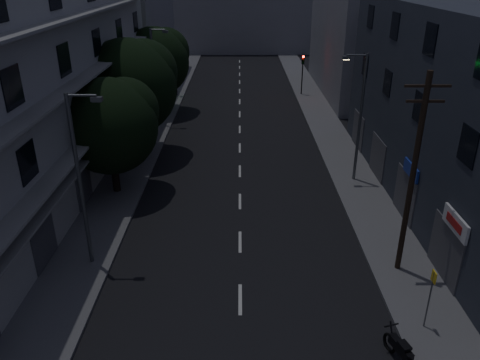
{
  "coord_description": "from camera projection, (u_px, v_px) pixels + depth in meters",
  "views": [
    {
      "loc": [
        -0.03,
        -9.27,
        12.74
      ],
      "look_at": [
        0.0,
        12.0,
        3.0
      ],
      "focal_mm": 35.0,
      "sensor_mm": 36.0,
      "label": 1
    }
  ],
  "objects": [
    {
      "name": "ground",
      "position": [
        240.0,
        146.0,
        36.46
      ],
      "size": [
        160.0,
        160.0,
        0.0
      ],
      "primitive_type": "plane",
      "color": "black",
      "rests_on": "ground"
    },
    {
      "name": "sidewalk_left",
      "position": [
        144.0,
        145.0,
        36.42
      ],
      "size": [
        3.0,
        90.0,
        0.15
      ],
      "primitive_type": "cube",
      "color": "#565659",
      "rests_on": "ground"
    },
    {
      "name": "sidewalk_right",
      "position": [
        336.0,
        145.0,
        36.44
      ],
      "size": [
        3.0,
        90.0,
        0.15
      ],
      "primitive_type": "cube",
      "color": "#565659",
      "rests_on": "ground"
    },
    {
      "name": "lane_markings",
      "position": [
        240.0,
        121.0,
        42.14
      ],
      "size": [
        0.15,
        60.5,
        0.01
      ],
      "color": "beige",
      "rests_on": "ground"
    },
    {
      "name": "building_left",
      "position": [
        34.0,
        75.0,
        27.17
      ],
      "size": [
        7.0,
        36.0,
        14.0
      ],
      "color": "#A3A39F",
      "rests_on": "ground"
    },
    {
      "name": "building_right",
      "position": [
        471.0,
        120.0,
        24.18
      ],
      "size": [
        6.19,
        28.0,
        11.0
      ],
      "color": "#292E38",
      "rests_on": "ground"
    },
    {
      "name": "building_far_left",
      "position": [
        136.0,
        11.0,
        54.02
      ],
      "size": [
        6.0,
        20.0,
        16.0
      ],
      "primitive_type": "cube",
      "color": "slate",
      "rests_on": "ground"
    },
    {
      "name": "building_far_right",
      "position": [
        353.0,
        31.0,
        49.22
      ],
      "size": [
        6.0,
        20.0,
        13.0
      ],
      "primitive_type": "cube",
      "color": "slate",
      "rests_on": "ground"
    },
    {
      "name": "building_far_end",
      "position": [
        240.0,
        19.0,
        75.29
      ],
      "size": [
        24.0,
        8.0,
        10.0
      ],
      "primitive_type": "cube",
      "color": "slate",
      "rests_on": "ground"
    },
    {
      "name": "tree_near",
      "position": [
        110.0,
        122.0,
        27.09
      ],
      "size": [
        5.64,
        5.64,
        6.95
      ],
      "color": "black",
      "rests_on": "sidewalk_left"
    },
    {
      "name": "tree_mid",
      "position": [
        129.0,
        84.0,
        32.41
      ],
      "size": [
        6.73,
        6.73,
        8.28
      ],
      "color": "black",
      "rests_on": "sidewalk_left"
    },
    {
      "name": "tree_far",
      "position": [
        156.0,
        59.0,
        42.73
      ],
      "size": [
        6.27,
        6.27,
        7.75
      ],
      "color": "black",
      "rests_on": "sidewalk_left"
    },
    {
      "name": "traffic_signal_far_right",
      "position": [
        303.0,
        67.0,
        49.34
      ],
      "size": [
        0.28,
        0.37,
        4.1
      ],
      "color": "black",
      "rests_on": "sidewalk_right"
    },
    {
      "name": "traffic_signal_far_left",
      "position": [
        175.0,
        68.0,
        48.83
      ],
      "size": [
        0.28,
        0.37,
        4.1
      ],
      "color": "black",
      "rests_on": "sidewalk_left"
    },
    {
      "name": "street_lamp_left_near",
      "position": [
        81.0,
        174.0,
        20.08
      ],
      "size": [
        1.51,
        0.25,
        8.0
      ],
      "color": "#55595D",
      "rests_on": "sidewalk_left"
    },
    {
      "name": "street_lamp_right",
      "position": [
        359.0,
        112.0,
        28.57
      ],
      "size": [
        1.51,
        0.25,
        8.0
      ],
      "color": "#53575A",
      "rests_on": "sidewalk_right"
    },
    {
      "name": "street_lamp_left_far",
      "position": [
        155.0,
        72.0,
        39.43
      ],
      "size": [
        1.51,
        0.25,
        8.0
      ],
      "color": "#5A5D61",
      "rests_on": "sidewalk_left"
    },
    {
      "name": "utility_pole",
      "position": [
        413.0,
        174.0,
        19.5
      ],
      "size": [
        1.8,
        0.24,
        9.0
      ],
      "color": "black",
      "rests_on": "sidewalk_right"
    },
    {
      "name": "bus_stop_sign",
      "position": [
        431.0,
        289.0,
        17.24
      ],
      "size": [
        0.06,
        0.35,
        2.52
      ],
      "color": "#595B60",
      "rests_on": "sidewalk_right"
    },
    {
      "name": "motorcycle",
      "position": [
        400.0,
        351.0,
        16.32
      ],
      "size": [
        0.81,
        1.93,
        1.27
      ],
      "rotation": [
        0.0,
        0.0,
        0.29
      ],
      "color": "black",
      "rests_on": "ground"
    }
  ]
}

